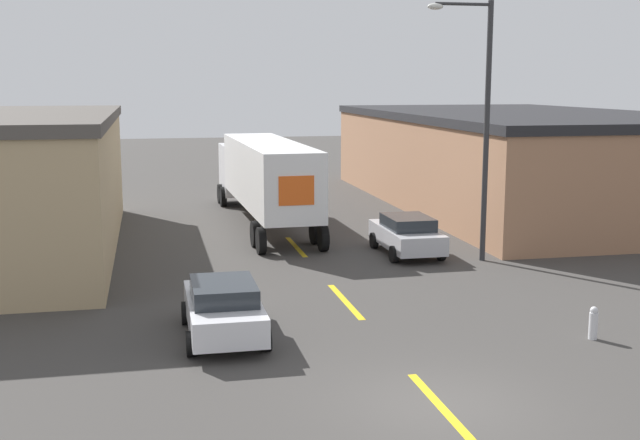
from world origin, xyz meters
TOP-DOWN VIEW (x-y plane):
  - ground_plane at (0.00, 0.00)m, footprint 160.00×160.00m
  - road_centerline at (0.00, 7.93)m, footprint 0.20×20.26m
  - warehouse_left at (-11.14, 17.68)m, footprint 8.56×18.33m
  - warehouse_right at (13.63, 24.74)m, footprint 13.55×25.47m
  - semi_truck at (-0.50, 21.66)m, footprint 3.07×15.23m
  - parked_car_right_mid at (3.85, 13.87)m, footprint 2.02×4.25m
  - parked_car_left_near at (-3.85, 5.28)m, footprint 2.02×4.25m
  - street_lamp at (6.00, 12.29)m, footprint 2.42×0.32m
  - fire_hydrant at (5.30, 3.16)m, footprint 0.22×0.22m

SIDE VIEW (x-z plane):
  - ground_plane at x=0.00m, z-range 0.00..0.00m
  - road_centerline at x=0.00m, z-range 0.00..0.01m
  - fire_hydrant at x=5.30m, z-range 0.00..0.85m
  - parked_car_right_mid at x=3.85m, z-range 0.04..1.51m
  - parked_car_left_near at x=-3.85m, z-range 0.04..1.51m
  - semi_truck at x=-0.50m, z-range 0.40..4.27m
  - warehouse_right at x=13.63m, z-range 0.00..4.92m
  - warehouse_left at x=-11.14m, z-range 0.01..5.30m
  - street_lamp at x=6.00m, z-range 0.65..9.90m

